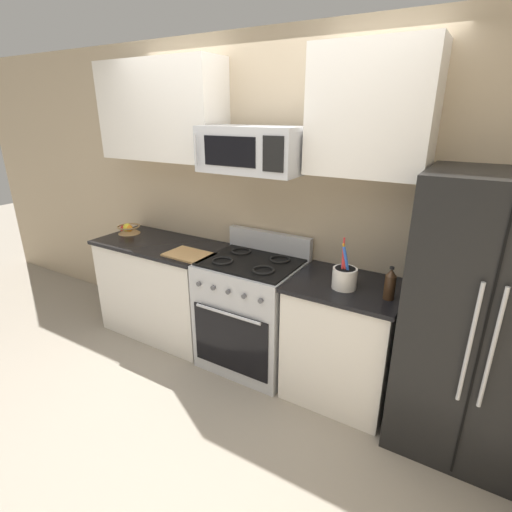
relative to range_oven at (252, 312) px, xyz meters
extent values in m
plane|color=gray|center=(0.00, -0.68, -0.47)|extent=(16.00, 16.00, 0.00)
cube|color=tan|center=(0.00, 0.38, 0.83)|extent=(8.00, 0.10, 2.60)
cube|color=silver|center=(-0.98, 0.00, -0.03)|extent=(1.15, 0.59, 0.88)
cube|color=black|center=(-0.98, 0.00, 0.42)|extent=(1.19, 0.63, 0.03)
cube|color=#B2B5BA|center=(0.00, 0.00, -0.02)|extent=(0.76, 0.63, 0.91)
cube|color=black|center=(0.00, -0.32, -0.11)|extent=(0.67, 0.01, 0.51)
cylinder|color=#B2B5BA|center=(0.00, -0.34, 0.15)|extent=(0.57, 0.02, 0.02)
cube|color=black|center=(0.00, 0.00, 0.44)|extent=(0.73, 0.56, 0.02)
cube|color=#B2B5BA|center=(0.00, 0.28, 0.53)|extent=(0.76, 0.06, 0.18)
torus|color=black|center=(-0.18, -0.13, 0.46)|extent=(0.17, 0.17, 0.02)
torus|color=black|center=(0.18, -0.13, 0.46)|extent=(0.17, 0.17, 0.02)
torus|color=black|center=(-0.18, 0.13, 0.46)|extent=(0.17, 0.17, 0.02)
torus|color=black|center=(0.18, 0.13, 0.46)|extent=(0.17, 0.17, 0.02)
cylinder|color=#4C4C51|center=(-0.27, -0.33, 0.32)|extent=(0.04, 0.02, 0.04)
cylinder|color=#4C4C51|center=(-0.14, -0.33, 0.32)|extent=(0.04, 0.02, 0.04)
cylinder|color=#4C4C51|center=(0.00, -0.33, 0.32)|extent=(0.04, 0.02, 0.04)
cylinder|color=#4C4C51|center=(0.14, -0.33, 0.32)|extent=(0.04, 0.02, 0.04)
cylinder|color=#4C4C51|center=(0.27, -0.33, 0.32)|extent=(0.04, 0.02, 0.04)
cube|color=silver|center=(0.78, 0.00, -0.03)|extent=(0.73, 0.59, 0.88)
cube|color=black|center=(0.78, 0.00, 0.42)|extent=(0.77, 0.63, 0.03)
cube|color=black|center=(1.60, -0.02, 0.39)|extent=(0.84, 0.70, 1.73)
cube|color=black|center=(1.60, -0.37, 0.39)|extent=(0.01, 0.01, 1.65)
cylinder|color=#B2B5BA|center=(1.55, -0.39, 0.44)|extent=(0.02, 0.02, 0.69)
cylinder|color=#B2B5BA|center=(1.65, -0.39, 0.44)|extent=(0.02, 0.02, 0.69)
cube|color=#B2B5BA|center=(0.00, 0.03, 1.30)|extent=(0.76, 0.40, 0.32)
cube|color=black|center=(-0.07, -0.17, 1.30)|extent=(0.42, 0.01, 0.20)
cube|color=black|center=(0.27, -0.17, 1.30)|extent=(0.15, 0.01, 0.23)
cylinder|color=#B2B5BA|center=(-0.34, -0.20, 1.30)|extent=(0.02, 0.02, 0.23)
cube|color=silver|center=(-0.99, 0.16, 1.55)|extent=(1.18, 0.34, 0.79)
cube|color=silver|center=(0.78, 0.16, 1.55)|extent=(0.76, 0.34, 0.79)
cylinder|color=white|center=(0.77, -0.07, 0.51)|extent=(0.16, 0.16, 0.14)
cylinder|color=black|center=(0.77, -0.07, 0.52)|extent=(0.13, 0.13, 0.12)
cylinder|color=red|center=(0.77, -0.08, 0.60)|extent=(0.06, 0.03, 0.26)
cylinder|color=red|center=(0.75, -0.08, 0.62)|extent=(0.04, 0.08, 0.32)
cylinder|color=orange|center=(0.78, -0.07, 0.62)|extent=(0.05, 0.10, 0.29)
cylinder|color=blue|center=(0.79, -0.09, 0.60)|extent=(0.07, 0.06, 0.28)
cylinder|color=blue|center=(0.74, -0.06, 0.58)|extent=(0.03, 0.04, 0.24)
cone|color=#9E7A4C|center=(-1.43, 0.05, 0.47)|extent=(0.21, 0.21, 0.07)
torus|color=#9E7A4C|center=(-1.43, 0.05, 0.50)|extent=(0.22, 0.22, 0.01)
sphere|color=red|center=(-1.44, 0.03, 0.50)|extent=(0.07, 0.07, 0.07)
sphere|color=orange|center=(-1.40, 0.03, 0.50)|extent=(0.07, 0.07, 0.07)
sphere|color=yellow|center=(-1.42, 0.03, 0.50)|extent=(0.08, 0.08, 0.08)
sphere|color=red|center=(-1.50, 0.05, 0.47)|extent=(0.07, 0.07, 0.07)
cube|color=tan|center=(-0.52, -0.13, 0.44)|extent=(0.40, 0.28, 0.02)
cylinder|color=#382314|center=(1.07, -0.08, 0.52)|extent=(0.07, 0.07, 0.16)
cone|color=#382314|center=(1.07, -0.08, 0.62)|extent=(0.06, 0.06, 0.04)
cylinder|color=black|center=(1.07, -0.08, 0.65)|extent=(0.03, 0.03, 0.01)
camera|label=1|loc=(1.50, -2.42, 1.56)|focal=27.37mm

